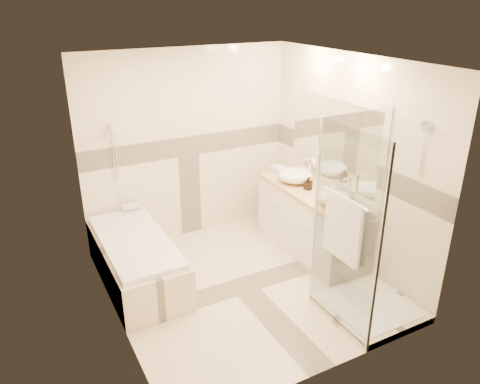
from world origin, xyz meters
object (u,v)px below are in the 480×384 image
bathtub (136,258)px  vanity (310,221)px  shower_enclosure (361,270)px  amenity_bottle_a (309,183)px  amenity_bottle_b (308,183)px  vessel_sink_far (333,198)px  vessel_sink_near (295,175)px

bathtub → vanity: 2.18m
shower_enclosure → amenity_bottle_a: size_ratio=12.53×
vanity → amenity_bottle_a: 0.51m
amenity_bottle_a → amenity_bottle_b: 0.02m
bathtub → amenity_bottle_a: size_ratio=10.44×
shower_enclosure → vessel_sink_far: bearing=71.8°
vessel_sink_near → shower_enclosure: bearing=-99.6°
bathtub → shower_enclosure: size_ratio=0.83×
vanity → shower_enclosure: bearing=-103.0°
amenity_bottle_b → amenity_bottle_a: bearing=-90.0°
vanity → vessel_sink_far: 0.67m
vessel_sink_near → amenity_bottle_b: (0.00, -0.28, -0.01)m
vessel_sink_near → vessel_sink_far: bearing=-90.0°
bathtub → vessel_sink_near: vessel_sink_near is taller
vessel_sink_far → amenity_bottle_b: 0.50m
shower_enclosure → vessel_sink_far: (0.27, 0.83, 0.42)m
bathtub → amenity_bottle_b: 2.24m
vessel_sink_near → vessel_sink_far: vessel_sink_near is taller
vanity → amenity_bottle_a: amenity_bottle_a is taller
vessel_sink_near → amenity_bottle_a: bearing=-90.0°
shower_enclosure → vessel_sink_near: shower_enclosure is taller
shower_enclosure → amenity_bottle_b: size_ratio=13.77×
vessel_sink_near → vessel_sink_far: 0.78m
vanity → shower_enclosure: 1.31m
vessel_sink_far → amenity_bottle_a: amenity_bottle_a is taller
bathtub → vessel_sink_far: 2.36m
vessel_sink_near → bathtub: bearing=179.6°
bathtub → shower_enclosure: 2.47m
vanity → vessel_sink_far: vessel_sink_far is taller
vanity → amenity_bottle_b: 0.50m
vessel_sink_near → vessel_sink_far: size_ratio=1.16×
bathtub → vessel_sink_near: bearing=-0.4°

